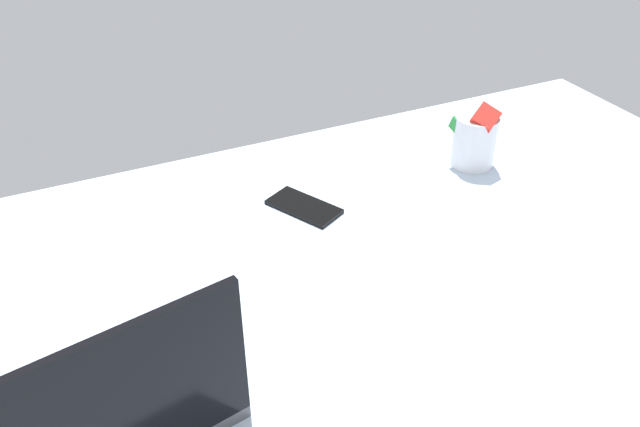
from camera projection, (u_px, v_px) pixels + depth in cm
name	position (u px, v px, depth cm)	size (l,w,h in cm)	color
bed_mattress	(412.00, 401.00, 95.52)	(180.00, 140.00, 18.00)	silver
laptop	(96.00, 412.00, 77.64)	(36.82, 28.94, 23.00)	#4C4C51
snack_cup	(475.00, 139.00, 132.41)	(9.11, 9.69, 14.37)	silver
cell_phone	(304.00, 207.00, 121.70)	(6.80, 14.00, 0.80)	black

